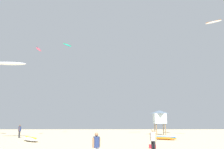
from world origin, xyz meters
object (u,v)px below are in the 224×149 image
at_px(person_left, 20,130).
at_px(kite_aloft_4, 10,64).
at_px(person_midground, 153,139).
at_px(kite_grounded_mid, 31,139).
at_px(kite_aloft_3, 213,22).
at_px(person_foreground, 96,145).
at_px(kite_grounded_near, 164,138).
at_px(kite_aloft_2, 67,45).
at_px(kite_aloft_6, 39,49).
at_px(lifeguard_tower, 160,117).
at_px(gear_bag, 152,146).

distance_m(person_left, kite_aloft_4, 9.50).
height_order(person_midground, kite_aloft_4, kite_aloft_4).
distance_m(kite_grounded_mid, kite_aloft_3, 30.54).
distance_m(person_foreground, kite_grounded_near, 18.55).
height_order(person_left, kite_aloft_4, kite_aloft_4).
bearing_deg(person_foreground, kite_grounded_mid, 170.20).
xyz_separation_m(person_left, kite_aloft_3, (28.48, -0.87, 16.03)).
height_order(person_foreground, person_midground, person_midground).
height_order(kite_grounded_near, kite_aloft_2, kite_aloft_2).
relative_size(kite_grounded_mid, kite_aloft_4, 0.92).
relative_size(kite_grounded_near, kite_aloft_6, 1.51).
bearing_deg(kite_aloft_2, kite_aloft_3, -20.93).
bearing_deg(kite_aloft_2, kite_aloft_4, -117.60).
relative_size(kite_aloft_2, kite_aloft_6, 0.98).
relative_size(person_foreground, kite_grounded_mid, 0.40).
bearing_deg(lifeguard_tower, person_midground, -102.99).
bearing_deg(kite_aloft_3, person_midground, -128.69).
relative_size(person_foreground, gear_bag, 2.98).
distance_m(kite_grounded_mid, lifeguard_tower, 22.26).
bearing_deg(gear_bag, lifeguard_tower, 76.35).
distance_m(gear_bag, kite_aloft_2, 29.30).
bearing_deg(person_foreground, gear_bag, 108.41).
distance_m(lifeguard_tower, kite_aloft_2, 21.20).
height_order(gear_bag, kite_aloft_2, kite_aloft_2).
height_order(person_foreground, lifeguard_tower, lifeguard_tower).
xyz_separation_m(lifeguard_tower, kite_aloft_2, (-16.53, 1.18, 13.21)).
distance_m(kite_aloft_2, kite_aloft_4, 13.96).
xyz_separation_m(gear_bag, kite_aloft_2, (-11.59, 21.56, 16.11)).
height_order(kite_aloft_2, kite_aloft_3, kite_aloft_3).
relative_size(kite_aloft_3, kite_aloft_6, 1.10).
bearing_deg(gear_bag, kite_aloft_4, 148.90).
xyz_separation_m(person_left, lifeguard_tower, (21.39, 6.98, 2.00)).
xyz_separation_m(gear_bag, kite_aloft_4, (-17.38, 10.48, 9.88)).
height_order(kite_aloft_3, kite_aloft_4, kite_aloft_3).
height_order(person_left, kite_aloft_6, kite_aloft_6).
bearing_deg(kite_aloft_2, person_midground, -65.69).
relative_size(gear_bag, kite_aloft_4, 0.13).
relative_size(kite_grounded_near, lifeguard_tower, 0.77).
bearing_deg(kite_aloft_6, person_left, -125.28).
distance_m(person_midground, kite_aloft_6, 26.66).
xyz_separation_m(person_midground, lifeguard_tower, (5.41, 23.45, 2.04)).
xyz_separation_m(person_foreground, kite_aloft_6, (-10.50, 22.64, 12.58)).
bearing_deg(person_midground, kite_aloft_6, 85.01).
bearing_deg(kite_grounded_mid, kite_aloft_3, 11.58).
bearing_deg(kite_aloft_4, kite_aloft_6, 64.45).
relative_size(kite_grounded_mid, lifeguard_tower, 1.00).
relative_size(lifeguard_tower, kite_aloft_2, 2.00).
xyz_separation_m(person_midground, gear_bag, (0.46, 3.07, -0.86)).
xyz_separation_m(person_left, kite_aloft_2, (4.86, 8.16, 15.21)).
bearing_deg(kite_aloft_4, person_left, 72.24).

